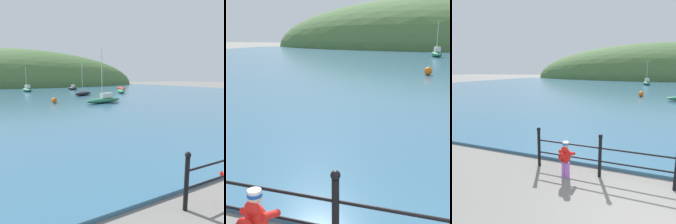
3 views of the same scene
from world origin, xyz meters
The scene contains 6 objects.
water centered at (0.00, 32.00, 0.05)m, with size 80.00×60.00×0.10m, color #386684.
far_hillside centered at (0.00, 71.86, 0.00)m, with size 78.36×43.10×21.66m.
iron_railing centered at (-0.50, 1.50, 0.64)m, with size 5.68×0.12×1.21m.
child_in_coat centered at (-2.28, 1.12, 0.61)m, with size 0.41×0.55×1.00m.
boat_twin_mast centered at (-1.22, 38.74, 0.50)m, with size 1.87×3.48×4.26m.
mooring_buoy centered at (-1.26, 19.94, 0.37)m, with size 0.54×0.54×0.54m, color orange.
Camera 3 is at (-0.26, -4.00, 2.89)m, focal length 35.00 mm.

